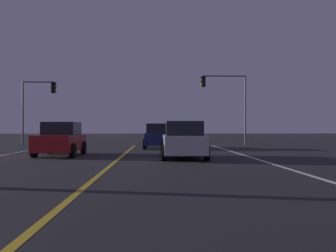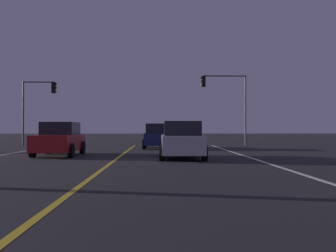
{
  "view_description": "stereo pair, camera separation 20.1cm",
  "coord_description": "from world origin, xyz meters",
  "px_view_note": "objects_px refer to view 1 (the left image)",
  "views": [
    {
      "loc": [
        1.67,
        0.29,
        1.39
      ],
      "look_at": [
        2.67,
        30.84,
        1.57
      ],
      "focal_mm": 40.79,
      "sensor_mm": 36.0,
      "label": 1
    },
    {
      "loc": [
        1.87,
        0.29,
        1.39
      ],
      "look_at": [
        2.67,
        30.84,
        1.57
      ],
      "focal_mm": 40.79,
      "sensor_mm": 36.0,
      "label": 2
    }
  ],
  "objects_px": {
    "car_lead_same_lane": "(183,141)",
    "traffic_light_near_left": "(39,98)",
    "car_ahead_far": "(158,136)",
    "car_oncoming": "(61,139)",
    "traffic_light_near_right": "(224,93)"
  },
  "relations": [
    {
      "from": "car_lead_same_lane",
      "to": "traffic_light_near_left",
      "type": "xyz_separation_m",
      "value": [
        -10.72,
        13.78,
        3.03
      ]
    },
    {
      "from": "traffic_light_near_left",
      "to": "car_ahead_far",
      "type": "bearing_deg",
      "value": -27.2
    },
    {
      "from": "car_oncoming",
      "to": "traffic_light_near_left",
      "type": "distance_m",
      "value": 12.96
    },
    {
      "from": "car_lead_same_lane",
      "to": "traffic_light_near_right",
      "type": "bearing_deg",
      "value": -17.64
    },
    {
      "from": "car_ahead_far",
      "to": "car_oncoming",
      "type": "bearing_deg",
      "value": 143.58
    },
    {
      "from": "car_oncoming",
      "to": "traffic_light_near_left",
      "type": "height_order",
      "value": "traffic_light_near_left"
    },
    {
      "from": "car_ahead_far",
      "to": "traffic_light_near_right",
      "type": "height_order",
      "value": "traffic_light_near_right"
    },
    {
      "from": "car_lead_same_lane",
      "to": "car_ahead_far",
      "type": "bearing_deg",
      "value": 7.0
    },
    {
      "from": "car_ahead_far",
      "to": "car_lead_same_lane",
      "type": "bearing_deg",
      "value": -173.0
    },
    {
      "from": "car_oncoming",
      "to": "car_ahead_far",
      "type": "relative_size",
      "value": 1.0
    },
    {
      "from": "car_oncoming",
      "to": "traffic_light_near_right",
      "type": "height_order",
      "value": "traffic_light_near_right"
    },
    {
      "from": "traffic_light_near_left",
      "to": "car_oncoming",
      "type": "bearing_deg",
      "value": -68.39
    },
    {
      "from": "traffic_light_near_left",
      "to": "car_lead_same_lane",
      "type": "bearing_deg",
      "value": -52.13
    },
    {
      "from": "car_oncoming",
      "to": "traffic_light_near_left",
      "type": "relative_size",
      "value": 0.83
    },
    {
      "from": "car_ahead_far",
      "to": "traffic_light_near_right",
      "type": "xyz_separation_m",
      "value": [
        5.47,
        4.95,
        3.46
      ]
    }
  ]
}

